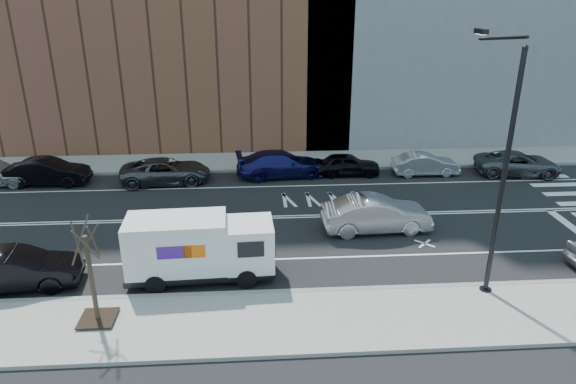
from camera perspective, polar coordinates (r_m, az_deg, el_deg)
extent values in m
plane|color=black|center=(25.79, -0.09, -2.78)|extent=(120.00, 120.00, 0.00)
cube|color=gray|center=(18.13, 1.72, -14.13)|extent=(44.00, 3.60, 0.15)
cube|color=gray|center=(33.97, -1.03, 3.48)|extent=(44.00, 3.60, 0.15)
cube|color=gray|center=(19.61, 1.22, -11.03)|extent=(44.00, 0.25, 0.17)
cube|color=gray|center=(32.26, -0.88, 2.50)|extent=(44.00, 0.25, 0.17)
cylinder|color=black|center=(19.16, 22.80, 1.11)|extent=(0.18, 0.18, 9.00)
cylinder|color=black|center=(21.00, 21.05, -10.20)|extent=(0.44, 0.44, 0.20)
sphere|color=black|center=(18.22, 24.86, 14.32)|extent=(0.20, 0.20, 0.20)
cylinder|color=black|center=(19.72, 22.63, 15.50)|extent=(0.11, 3.49, 0.48)
cube|color=black|center=(21.25, 20.68, 16.37)|extent=(0.25, 0.80, 0.18)
cube|color=#FFF2CC|center=(21.26, 20.65, 16.11)|extent=(0.18, 0.55, 0.03)
cube|color=black|center=(19.12, -20.36, -13.00)|extent=(1.20, 1.20, 0.04)
cylinder|color=#382B1E|center=(18.34, -20.98, -9.06)|extent=(0.16, 0.16, 3.20)
cylinder|color=#382B1E|center=(17.62, -20.81, -5.15)|extent=(0.06, 0.80, 1.44)
cylinder|color=#382B1E|center=(17.88, -21.13, -4.81)|extent=(0.81, 0.31, 1.19)
cylinder|color=#382B1E|center=(17.89, -22.07, -4.93)|extent=(0.58, 0.76, 1.50)
cylinder|color=#382B1E|center=(17.64, -22.34, -5.36)|extent=(0.47, 0.61, 1.37)
cylinder|color=#382B1E|center=(17.47, -21.56, -5.50)|extent=(0.72, 0.29, 1.13)
cube|color=black|center=(20.71, -9.72, -8.41)|extent=(5.67, 2.14, 0.27)
cube|color=silver|center=(20.19, -4.25, -5.76)|extent=(1.89, 2.02, 1.80)
cube|color=black|center=(20.11, -1.64, -4.96)|extent=(0.13, 1.67, 0.86)
cube|color=black|center=(19.19, -4.15, -6.39)|extent=(0.99, 0.08, 0.63)
cube|color=black|center=(20.95, -4.38, -3.87)|extent=(0.99, 0.08, 0.63)
cube|color=black|center=(20.65, -1.71, -7.87)|extent=(0.22, 1.81, 0.32)
cube|color=silver|center=(20.23, -12.24, -5.59)|extent=(3.87, 2.15, 2.07)
cube|color=#47198C|center=(19.28, -12.54, -6.60)|extent=(1.26, 0.07, 0.50)
cube|color=orange|center=(19.21, -10.39, -6.54)|extent=(0.81, 0.05, 0.50)
cube|color=#47198C|center=(21.07, -12.02, -4.02)|extent=(1.26, 0.07, 0.50)
cube|color=orange|center=(21.01, -10.06, -3.95)|extent=(0.81, 0.05, 0.50)
cylinder|color=black|center=(19.89, -4.59, -9.59)|extent=(0.77, 0.29, 0.76)
cylinder|color=black|center=(21.46, -4.76, -7.10)|extent=(0.77, 0.29, 0.76)
cylinder|color=black|center=(20.14, -14.52, -9.87)|extent=(0.77, 0.29, 0.76)
cylinder|color=black|center=(21.68, -13.92, -7.39)|extent=(0.77, 0.29, 0.76)
imported|color=black|center=(32.93, -25.12, 2.04)|extent=(4.68, 1.74, 1.53)
imported|color=#44464A|center=(30.94, -13.43, 2.28)|extent=(5.36, 2.85, 1.43)
imported|color=#181854|center=(31.14, -0.80, 3.14)|extent=(5.58, 2.73, 1.56)
imported|color=black|center=(31.60, 6.63, 3.06)|extent=(3.99, 1.70, 1.35)
imported|color=silver|center=(32.57, 15.00, 3.01)|extent=(4.04, 1.42, 1.33)
imported|color=#4D5055|center=(34.52, 24.18, 2.92)|extent=(5.31, 2.98, 1.40)
imported|color=#B9B8BD|center=(24.42, 9.79, -2.44)|extent=(5.13, 2.00, 1.67)
imported|color=black|center=(22.17, -27.99, -7.65)|extent=(4.83, 2.14, 1.54)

